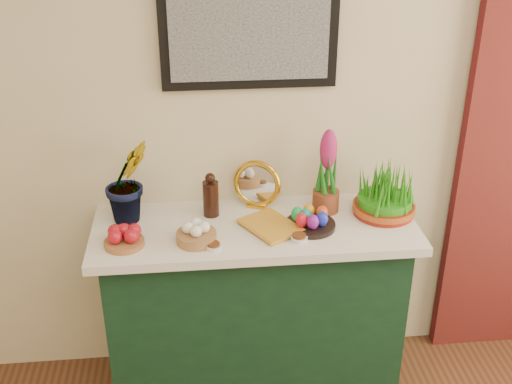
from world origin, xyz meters
The scene contains 13 objects.
sideboard centered at (-0.17, 2.00, 0.42)m, with size 1.30×0.45×0.85m, color #13341C.
tablecloth centered at (-0.17, 2.00, 0.87)m, with size 1.40×0.55×0.04m, color silver.
hyacinth_green centered at (-0.70, 2.10, 1.14)m, with size 0.25×0.21×0.49m, color #1C6619.
apple_bowl centered at (-0.72, 1.88, 0.92)m, with size 0.20×0.20×0.08m.
garlic_basket centered at (-0.42, 1.88, 0.93)m, with size 0.18×0.18×0.09m.
vinegar_cruet centered at (-0.35, 2.11, 0.98)m, with size 0.07×0.07×0.20m.
mirror centered at (-0.14, 2.17, 1.00)m, with size 0.22×0.13×0.22m.
book centered at (-0.19, 1.91, 0.91)m, with size 0.17×0.24×0.03m, color orange.
spice_dish_left centered at (-0.35, 1.82, 0.90)m, with size 0.06×0.06×0.03m.
spice_dish_right centered at (0.00, 1.85, 0.90)m, with size 0.07×0.07×0.03m.
egg_plate centered at (0.06, 1.95, 0.93)m, with size 0.27×0.27×0.09m.
hyacinth_pink centered at (0.16, 2.10, 1.06)m, with size 0.12×0.12×0.39m.
wheatgrass_sabzeh centered at (0.41, 2.04, 0.99)m, with size 0.28×0.28×0.22m.
Camera 1 is at (-0.41, -0.40, 2.26)m, focal length 45.00 mm.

